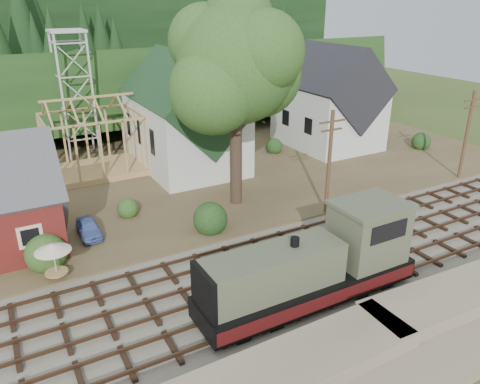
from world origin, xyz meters
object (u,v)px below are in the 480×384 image
patio_set (53,249)px  car_blue (89,228)px  locomotive (317,266)px  car_red (367,139)px

patio_set → car_blue: bearing=57.8°
car_blue → locomotive: bearing=-54.2°
patio_set → car_red: bearing=18.6°
locomotive → car_red: size_ratio=2.98×
locomotive → patio_set: 14.58m
locomotive → car_blue: size_ratio=3.70×
locomotive → patio_set: size_ratio=5.47×
car_red → patio_set: size_ratio=1.84×
locomotive → car_red: (22.32, 19.98, -1.29)m
locomotive → car_blue: 15.82m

